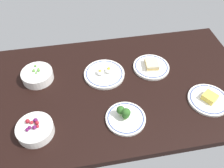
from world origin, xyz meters
TOP-DOWN VIEW (x-y plane):
  - dining_table at (0.00, 0.00)cm, footprint 153.68×83.57cm
  - bowl_peas at (-39.62, 12.98)cm, footprint 17.18×17.18cm
  - bowl_berries at (-39.57, -21.92)cm, footprint 16.96×16.96cm
  - plate_cheese at (47.35, -18.36)cm, footprint 21.06×21.06cm
  - plate_sandwich at (25.13, 10.24)cm, footprint 20.98×20.98cm
  - plate_eggs at (-2.72, 9.45)cm, footprint 22.99×22.99cm
  - plate_broccoli at (2.52, -21.93)cm, footprint 19.47×19.47cm

SIDE VIEW (x-z plane):
  - dining_table at x=0.00cm, z-range 0.00..4.00cm
  - plate_cheese at x=47.35cm, z-range 2.92..7.16cm
  - plate_eggs at x=-2.72cm, z-range 2.68..7.49cm
  - plate_sandwich at x=25.13cm, z-range 2.97..7.58cm
  - plate_broccoli at x=2.52cm, z-range 1.96..9.64cm
  - bowl_berries at x=-39.57cm, z-range 3.38..10.36cm
  - bowl_peas at x=-39.62cm, z-range 3.61..10.34cm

